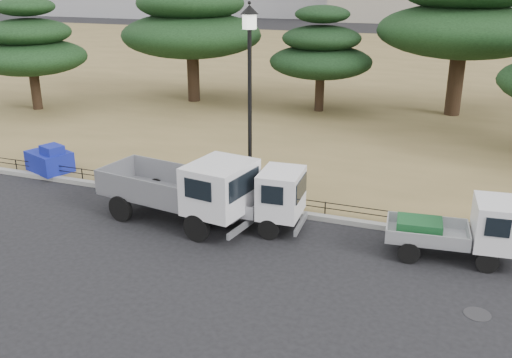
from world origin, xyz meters
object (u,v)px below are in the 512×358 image
at_px(truck_kei_front, 253,198).
at_px(truck_kei_rear, 461,229).
at_px(street_lamp, 250,74).
at_px(tarp_pile, 50,160).
at_px(truck_large, 184,187).

distance_m(truck_kei_front, truck_kei_rear, 5.84).
height_order(truck_kei_front, street_lamp, street_lamp).
relative_size(truck_kei_front, street_lamp, 0.58).
xyz_separation_m(truck_kei_rear, tarp_pile, (-14.64, 1.62, -0.28)).
bearing_deg(tarp_pile, truck_kei_rear, -6.33).
xyz_separation_m(truck_kei_front, tarp_pile, (-8.80, 1.69, -0.35)).
distance_m(truck_kei_rear, street_lamp, 7.51).
height_order(truck_kei_rear, street_lamp, street_lamp).
xyz_separation_m(truck_large, truck_kei_rear, (7.87, 0.50, -0.31)).
bearing_deg(truck_large, tarp_pile, 171.58).
distance_m(truck_kei_rear, tarp_pile, 14.74).
bearing_deg(truck_large, truck_kei_rear, 12.69).
relative_size(truck_kei_front, tarp_pile, 1.88).
distance_m(truck_kei_front, tarp_pile, 8.97).
height_order(truck_kei_front, truck_kei_rear, truck_kei_front).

